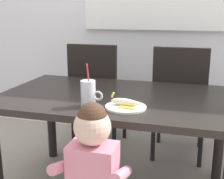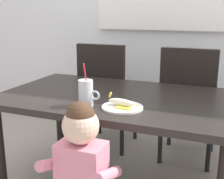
% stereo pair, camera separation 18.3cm
% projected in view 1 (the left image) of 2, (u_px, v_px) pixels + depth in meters
% --- Properties ---
extents(dining_table, '(1.51, 0.90, 0.70)m').
position_uv_depth(dining_table, '(117.00, 108.00, 1.95)').
color(dining_table, black).
rests_on(dining_table, ground).
extents(dining_chair_left, '(0.44, 0.44, 0.96)m').
position_uv_depth(dining_chair_left, '(97.00, 91.00, 2.65)').
color(dining_chair_left, black).
rests_on(dining_chair_left, ground).
extents(dining_chair_right, '(0.44, 0.44, 0.96)m').
position_uv_depth(dining_chair_right, '(180.00, 97.00, 2.46)').
color(dining_chair_right, black).
rests_on(dining_chair_right, ground).
extents(toddler_standing, '(0.33, 0.24, 0.84)m').
position_uv_depth(toddler_standing, '(93.00, 167.00, 1.39)').
color(toddler_standing, '#3F4760').
rests_on(toddler_standing, ground).
extents(milk_cup, '(0.13, 0.08, 0.25)m').
position_uv_depth(milk_cup, '(88.00, 95.00, 1.68)').
color(milk_cup, silver).
rests_on(milk_cup, dining_table).
extents(snack_plate, '(0.23, 0.23, 0.01)m').
position_uv_depth(snack_plate, '(126.00, 107.00, 1.67)').
color(snack_plate, white).
rests_on(snack_plate, dining_table).
extents(peeled_banana, '(0.18, 0.12, 0.07)m').
position_uv_depth(peeled_banana, '(125.00, 103.00, 1.67)').
color(peeled_banana, '#F4EAC6').
rests_on(peeled_banana, snack_plate).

